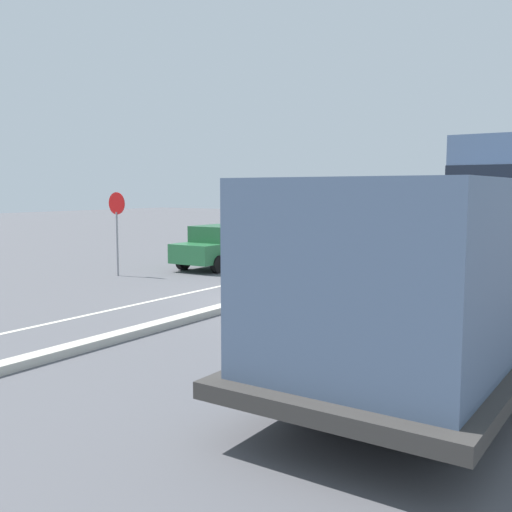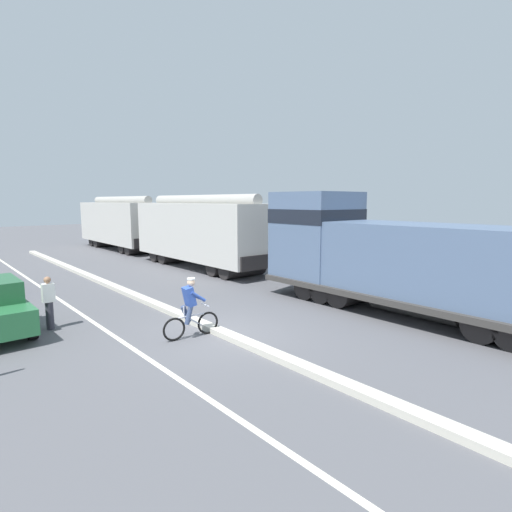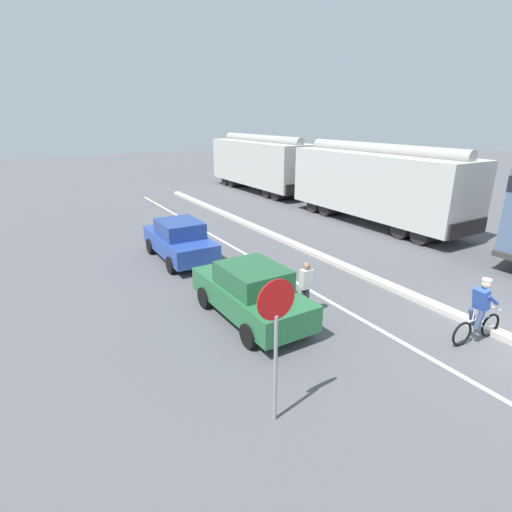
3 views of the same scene
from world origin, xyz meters
name	(u,v)px [view 1 (image 1 of 3)]	position (x,y,z in m)	size (l,w,h in m)	color
ground_plane	(271,298)	(0.00, 0.00, 0.00)	(120.00, 120.00, 0.00)	#56565B
median_curb	(362,271)	(0.00, 6.00, 0.08)	(0.36, 36.00, 0.16)	beige
lane_stripe	(303,268)	(-2.40, 6.00, 0.00)	(0.14, 36.00, 0.01)	silver
locomotive	(483,252)	(6.01, -1.97, 1.80)	(3.10, 11.61, 4.20)	slate
parked_car_green	(221,246)	(-5.06, 4.34, 0.82)	(1.87, 4.22, 1.62)	#286B3D
parked_car_blue	(299,237)	(-4.97, 10.10, 0.82)	(1.88, 4.22, 1.62)	#28479E
cyclist	(255,265)	(-0.77, 0.32, 0.82)	(1.71, 0.50, 1.71)	black
stop_sign	(117,217)	(-6.71, 0.64, 2.02)	(0.76, 0.08, 2.88)	gray
pedestrian_by_cars	(242,249)	(-3.61, 3.71, 0.85)	(0.34, 0.22, 1.62)	#33333D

